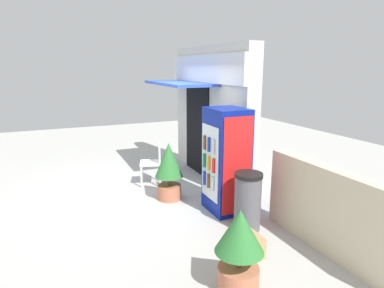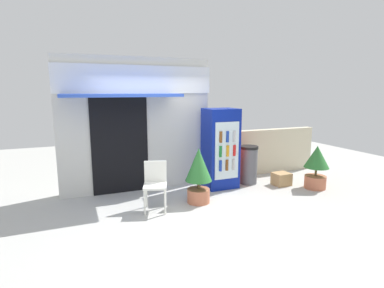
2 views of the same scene
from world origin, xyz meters
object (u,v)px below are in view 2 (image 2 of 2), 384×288
(drink_cooler, at_px, (221,148))
(plastic_chair, at_px, (155,182))
(potted_plant_near_shop, at_px, (199,172))
(cardboard_box, at_px, (281,179))
(trash_bin, at_px, (249,165))
(potted_plant_curbside, at_px, (316,164))

(drink_cooler, xyz_separation_m, plastic_chair, (-1.74, -0.74, -0.37))
(potted_plant_near_shop, xyz_separation_m, cardboard_box, (2.24, 0.29, -0.48))
(drink_cooler, height_order, cardboard_box, drink_cooler)
(trash_bin, bearing_deg, drink_cooler, 178.25)
(potted_plant_curbside, height_order, trash_bin, potted_plant_curbside)
(drink_cooler, bearing_deg, cardboard_box, -17.36)
(cardboard_box, bearing_deg, plastic_chair, -174.31)
(plastic_chair, height_order, potted_plant_near_shop, potted_plant_near_shop)
(trash_bin, xyz_separation_m, cardboard_box, (0.65, -0.41, -0.31))
(plastic_chair, bearing_deg, drink_cooler, 23.18)
(potted_plant_near_shop, relative_size, cardboard_box, 2.90)
(plastic_chair, xyz_separation_m, potted_plant_near_shop, (0.88, 0.02, 0.09))
(drink_cooler, distance_m, potted_plant_near_shop, 1.16)
(plastic_chair, relative_size, cardboard_box, 2.38)
(drink_cooler, xyz_separation_m, potted_plant_near_shop, (-0.86, -0.73, -0.28))
(plastic_chair, xyz_separation_m, potted_plant_curbside, (3.67, -0.17, 0.02))
(drink_cooler, relative_size, potted_plant_curbside, 1.84)
(plastic_chair, relative_size, potted_plant_curbside, 0.92)
(plastic_chair, distance_m, potted_plant_near_shop, 0.88)
(plastic_chair, distance_m, trash_bin, 2.57)
(plastic_chair, bearing_deg, potted_plant_near_shop, 1.12)
(plastic_chair, distance_m, potted_plant_curbside, 3.68)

